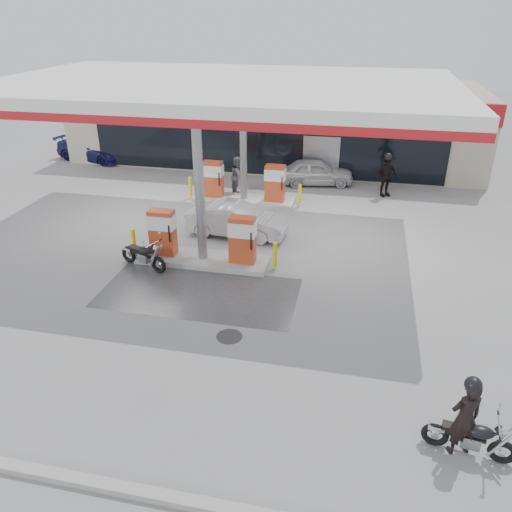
{
  "coord_description": "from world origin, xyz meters",
  "views": [
    {
      "loc": [
        5.01,
        -12.5,
        7.87
      ],
      "look_at": [
        2.19,
        0.49,
        1.2
      ],
      "focal_mm": 35.0,
      "sensor_mm": 36.0,
      "label": 1
    }
  ],
  "objects_px": {
    "main_motorcycle": "(471,438)",
    "biker_main": "(465,418)",
    "hatchback_silver": "(236,220)",
    "parked_motorcycle": "(144,256)",
    "parked_car_left": "(92,149)",
    "sedan_white": "(315,172)",
    "pump_island_far": "(244,187)",
    "attendant": "(238,176)",
    "pump_island_near": "(202,243)",
    "biker_walking": "(386,176)"
  },
  "relations": [
    {
      "from": "main_motorcycle",
      "to": "biker_walking",
      "type": "distance_m",
      "value": 15.03
    },
    {
      "from": "parked_motorcycle",
      "to": "main_motorcycle",
      "type": "bearing_deg",
      "value": -11.77
    },
    {
      "from": "main_motorcycle",
      "to": "attendant",
      "type": "bearing_deg",
      "value": 128.92
    },
    {
      "from": "main_motorcycle",
      "to": "parked_motorcycle",
      "type": "xyz_separation_m",
      "value": [
        -9.37,
        5.94,
        0.05
      ]
    },
    {
      "from": "pump_island_near",
      "to": "biker_walking",
      "type": "xyz_separation_m",
      "value": [
        6.14,
        8.2,
        0.23
      ]
    },
    {
      "from": "main_motorcycle",
      "to": "sedan_white",
      "type": "height_order",
      "value": "sedan_white"
    },
    {
      "from": "hatchback_silver",
      "to": "parked_car_left",
      "type": "xyz_separation_m",
      "value": [
        -10.57,
        8.41,
        0.0
      ]
    },
    {
      "from": "attendant",
      "to": "hatchback_silver",
      "type": "xyz_separation_m",
      "value": [
        1.08,
        -4.57,
        -0.26
      ]
    },
    {
      "from": "main_motorcycle",
      "to": "pump_island_far",
      "type": "bearing_deg",
      "value": 129.18
    },
    {
      "from": "pump_island_far",
      "to": "main_motorcycle",
      "type": "bearing_deg",
      "value": -59.28
    },
    {
      "from": "pump_island_near",
      "to": "main_motorcycle",
      "type": "xyz_separation_m",
      "value": [
        7.58,
        -6.75,
        -0.31
      ]
    },
    {
      "from": "biker_main",
      "to": "parked_car_left",
      "type": "relative_size",
      "value": 0.4
    },
    {
      "from": "hatchback_silver",
      "to": "biker_walking",
      "type": "height_order",
      "value": "biker_walking"
    },
    {
      "from": "main_motorcycle",
      "to": "sedan_white",
      "type": "relative_size",
      "value": 0.48
    },
    {
      "from": "biker_main",
      "to": "parked_motorcycle",
      "type": "relative_size",
      "value": 0.92
    },
    {
      "from": "hatchback_silver",
      "to": "parked_car_left",
      "type": "relative_size",
      "value": 0.88
    },
    {
      "from": "main_motorcycle",
      "to": "parked_motorcycle",
      "type": "relative_size",
      "value": 0.93
    },
    {
      "from": "sedan_white",
      "to": "attendant",
      "type": "distance_m",
      "value": 4.01
    },
    {
      "from": "sedan_white",
      "to": "attendant",
      "type": "bearing_deg",
      "value": 112.35
    },
    {
      "from": "attendant",
      "to": "parked_motorcycle",
      "type": "bearing_deg",
      "value": 170.38
    },
    {
      "from": "sedan_white",
      "to": "attendant",
      "type": "xyz_separation_m",
      "value": [
        -3.34,
        -2.2,
        0.26
      ]
    },
    {
      "from": "pump_island_near",
      "to": "parked_motorcycle",
      "type": "height_order",
      "value": "pump_island_near"
    },
    {
      "from": "pump_island_far",
      "to": "biker_main",
      "type": "height_order",
      "value": "pump_island_far"
    },
    {
      "from": "sedan_white",
      "to": "hatchback_silver",
      "type": "distance_m",
      "value": 7.14
    },
    {
      "from": "hatchback_silver",
      "to": "parked_motorcycle",
      "type": "bearing_deg",
      "value": 147.54
    },
    {
      "from": "biker_main",
      "to": "attendant",
      "type": "xyz_separation_m",
      "value": [
        -7.9,
        13.73,
        0.02
      ]
    },
    {
      "from": "pump_island_far",
      "to": "parked_motorcycle",
      "type": "relative_size",
      "value": 2.73
    },
    {
      "from": "parked_motorcycle",
      "to": "parked_car_left",
      "type": "xyz_separation_m",
      "value": [
        -8.21,
        11.65,
        0.18
      ]
    },
    {
      "from": "main_motorcycle",
      "to": "biker_main",
      "type": "distance_m",
      "value": 0.5
    },
    {
      "from": "pump_island_near",
      "to": "biker_walking",
      "type": "height_order",
      "value": "biker_walking"
    },
    {
      "from": "hatchback_silver",
      "to": "parked_car_left",
      "type": "height_order",
      "value": "parked_car_left"
    },
    {
      "from": "pump_island_far",
      "to": "hatchback_silver",
      "type": "xyz_separation_m",
      "value": [
        0.57,
        -3.57,
        -0.08
      ]
    },
    {
      "from": "main_motorcycle",
      "to": "hatchback_silver",
      "type": "height_order",
      "value": "hatchback_silver"
    },
    {
      "from": "pump_island_far",
      "to": "parked_car_left",
      "type": "bearing_deg",
      "value": 154.17
    },
    {
      "from": "parked_motorcycle",
      "to": "sedan_white",
      "type": "relative_size",
      "value": 0.51
    },
    {
      "from": "pump_island_near",
      "to": "hatchback_silver",
      "type": "bearing_deg",
      "value": 76.82
    },
    {
      "from": "parked_car_left",
      "to": "parked_motorcycle",
      "type": "bearing_deg",
      "value": -131.84
    },
    {
      "from": "biker_main",
      "to": "parked_motorcycle",
      "type": "height_order",
      "value": "biker_main"
    },
    {
      "from": "hatchback_silver",
      "to": "attendant",
      "type": "bearing_deg",
      "value": 16.83
    },
    {
      "from": "pump_island_near",
      "to": "sedan_white",
      "type": "xyz_separation_m",
      "value": [
        2.83,
        9.2,
        -0.09
      ]
    },
    {
      "from": "parked_car_left",
      "to": "attendant",
      "type": "bearing_deg",
      "value": -99.04
    },
    {
      "from": "attendant",
      "to": "pump_island_far",
      "type": "bearing_deg",
      "value": -153.34
    },
    {
      "from": "parked_motorcycle",
      "to": "sedan_white",
      "type": "xyz_separation_m",
      "value": [
        4.62,
        10.01,
        0.18
      ]
    },
    {
      "from": "main_motorcycle",
      "to": "parked_car_left",
      "type": "height_order",
      "value": "parked_car_left"
    },
    {
      "from": "attendant",
      "to": "pump_island_near",
      "type": "bearing_deg",
      "value": -176.16
    },
    {
      "from": "pump_island_near",
      "to": "attendant",
      "type": "height_order",
      "value": "pump_island_near"
    },
    {
      "from": "pump_island_near",
      "to": "sedan_white",
      "type": "bearing_deg",
      "value": 72.88
    },
    {
      "from": "main_motorcycle",
      "to": "attendant",
      "type": "relative_size",
      "value": 1.0
    },
    {
      "from": "main_motorcycle",
      "to": "attendant",
      "type": "distance_m",
      "value": 15.96
    },
    {
      "from": "biker_main",
      "to": "parked_car_left",
      "type": "distance_m",
      "value": 24.72
    }
  ]
}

